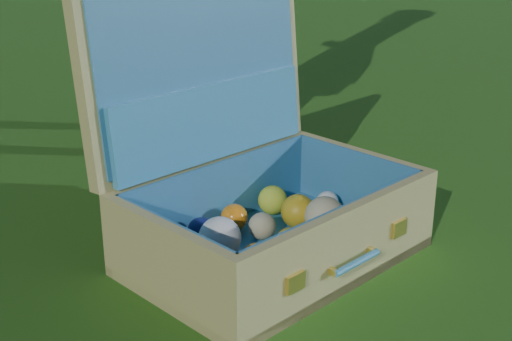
% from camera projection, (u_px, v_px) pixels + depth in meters
% --- Properties ---
extents(ground, '(60.00, 60.00, 0.00)m').
position_uv_depth(ground, '(223.00, 288.00, 1.60)').
color(ground, '#215114').
rests_on(ground, ground).
extents(suitcase, '(0.78, 0.67, 0.65)m').
position_uv_depth(suitcase, '(250.00, 180.00, 1.72)').
color(suitcase, tan).
rests_on(suitcase, ground).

